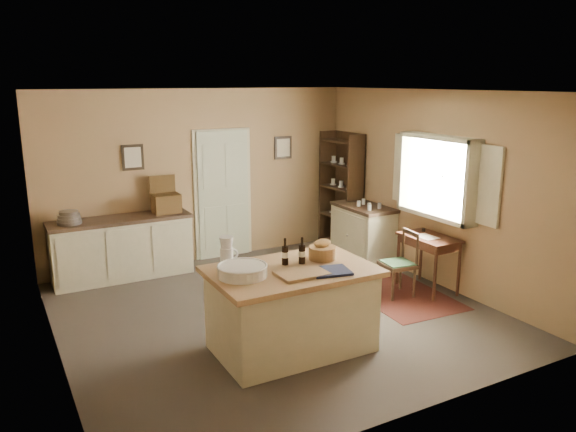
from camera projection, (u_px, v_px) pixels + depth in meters
name	position (u px, v px, depth m)	size (l,w,h in m)	color
ground	(275.00, 313.00, 6.99)	(5.00, 5.00, 0.00)	#53483F
wall_back	(201.00, 176.00, 8.80)	(5.00, 0.10, 2.70)	#95724B
wall_front	(416.00, 267.00, 4.54)	(5.00, 0.10, 2.70)	#95724B
wall_left	(48.00, 234.00, 5.51)	(0.10, 5.00, 2.70)	#95724B
wall_right	(433.00, 188.00, 7.84)	(0.10, 5.00, 2.70)	#95724B
ceiling	(273.00, 91.00, 6.35)	(5.00, 5.00, 0.00)	silver
door	(223.00, 193.00, 9.01)	(0.97, 0.06, 2.11)	#BAC1A1
framed_prints	(213.00, 152.00, 8.79)	(2.82, 0.02, 0.38)	black
window	(440.00, 177.00, 7.58)	(0.25, 1.99, 1.12)	beige
work_island	(291.00, 307.00, 5.95)	(1.72, 1.12, 1.20)	beige
sideboard	(123.00, 246.00, 8.13)	(1.99, 0.57, 1.18)	beige
rug	(401.00, 295.00, 7.55)	(1.10, 1.60, 0.01)	#4E1714
writing_desk	(429.00, 244.00, 7.60)	(0.50, 0.82, 0.82)	#341A10
desk_chair	(398.00, 265.00, 7.45)	(0.40, 0.40, 0.86)	black
right_cabinet	(363.00, 233.00, 8.92)	(0.59, 1.06, 0.99)	beige
shelving_unit	(343.00, 191.00, 9.56)	(0.34, 0.89, 1.97)	black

